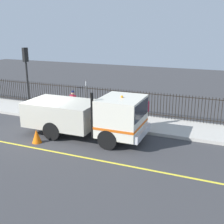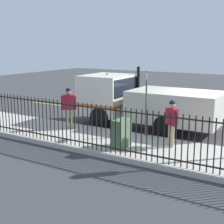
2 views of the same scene
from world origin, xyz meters
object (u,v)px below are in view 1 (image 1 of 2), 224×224
utility_cabinet (101,107)px  traffic_cone (37,136)px  pedestrian_distant (73,100)px  work_truck (92,114)px  worker_standing (144,107)px  street_sign (86,96)px  traffic_light_near (26,68)px

utility_cabinet → traffic_cone: (-5.09, 1.15, -0.32)m
pedestrian_distant → traffic_cone: (-4.12, -0.28, -0.83)m
work_truck → traffic_cone: 2.98m
traffic_cone → utility_cabinet: bearing=-12.7°
worker_standing → street_sign: (-0.70, 3.23, 0.50)m
traffic_light_near → street_sign: bearing=99.4°
worker_standing → street_sign: bearing=-24.6°
utility_cabinet → street_sign: (-1.73, 0.09, 1.07)m
work_truck → utility_cabinet: (3.39, 1.12, -0.60)m
street_sign → traffic_light_near: bearing=88.7°
work_truck → traffic_light_near: bearing=-108.6°
worker_standing → pedestrian_distant: 4.57m
worker_standing → traffic_light_near: (-0.61, 7.41, 1.89)m
work_truck → worker_standing: size_ratio=3.68×
pedestrian_distant → work_truck: bearing=168.0°
traffic_cone → street_sign: 3.79m
traffic_cone → traffic_light_near: bearing=42.1°
traffic_light_near → utility_cabinet: bearing=121.7°
worker_standing → street_sign: 3.34m
traffic_light_near → utility_cabinet: size_ratio=4.21×
traffic_light_near → utility_cabinet: traffic_light_near is taller
pedestrian_distant → street_sign: street_sign is taller
traffic_light_near → traffic_cone: traffic_light_near is taller
worker_standing → work_truck: bearing=12.5°
worker_standing → traffic_light_near: bearing=-32.1°
traffic_cone → street_sign: bearing=-17.6°
worker_standing → pedestrian_distant: worker_standing is taller
work_truck → street_sign: size_ratio=2.55×
street_sign → work_truck: bearing=-143.9°
worker_standing → traffic_cone: (-4.06, 4.29, -0.90)m
pedestrian_distant → traffic_cone: size_ratio=2.38×
traffic_cone → worker_standing: bearing=-46.6°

